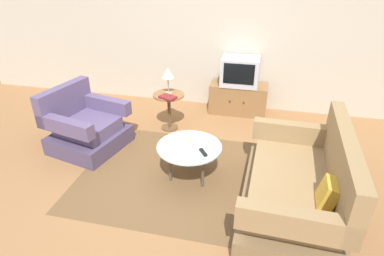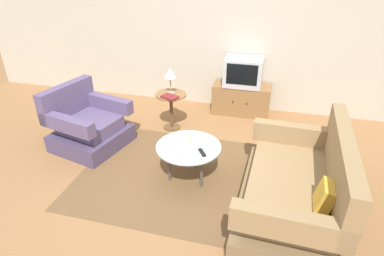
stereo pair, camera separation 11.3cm
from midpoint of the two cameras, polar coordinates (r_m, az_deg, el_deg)
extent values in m
plane|color=olive|center=(4.05, -2.80, -8.66)|extent=(16.00, 16.00, 0.00)
cube|color=#BCB29E|center=(5.61, 3.48, 17.25)|extent=(9.00, 0.12, 2.70)
cube|color=brown|center=(4.05, -1.26, -8.54)|extent=(2.67, 1.96, 0.00)
cube|color=#4B3E5C|center=(4.81, -18.07, -1.92)|extent=(1.04, 1.07, 0.24)
cube|color=#5B4C70|center=(4.71, -18.45, 0.28)|extent=(0.84, 0.77, 0.18)
cube|color=#5B4C70|center=(4.83, -22.13, 4.38)|extent=(0.34, 0.91, 0.43)
cube|color=#5B4C70|center=(4.40, -22.13, 0.31)|extent=(0.87, 0.33, 0.19)
cube|color=#5B4C70|center=(4.87, -15.79, 4.12)|extent=(0.87, 0.33, 0.19)
cube|color=brown|center=(3.66, 15.76, -12.24)|extent=(1.03, 1.71, 0.24)
cube|color=#93754C|center=(3.53, 16.20, -9.65)|extent=(0.88, 1.42, 0.18)
cube|color=#93754C|center=(3.38, 24.04, -5.51)|extent=(0.20, 1.68, 0.54)
cube|color=#93754C|center=(4.06, 16.72, -0.76)|extent=(0.97, 0.18, 0.24)
cube|color=#93754C|center=(2.81, 16.61, -15.74)|extent=(0.97, 0.18, 0.24)
cube|color=gold|center=(3.18, 21.79, -10.63)|extent=(0.18, 0.25, 0.27)
cylinder|color=#B2C6C1|center=(3.81, -1.33, -3.32)|extent=(0.77, 0.77, 0.02)
cylinder|color=#4C4742|center=(4.11, -0.07, -4.30)|extent=(0.04, 0.04, 0.43)
cylinder|color=#4C4742|center=(3.88, -4.70, -6.64)|extent=(0.04, 0.04, 0.43)
cylinder|color=#4C4742|center=(3.78, 1.03, -7.62)|extent=(0.04, 0.04, 0.43)
cylinder|color=olive|center=(4.89, -4.78, 5.80)|extent=(0.46, 0.46, 0.02)
cylinder|color=brown|center=(5.01, -4.65, 2.76)|extent=(0.05, 0.05, 0.55)
cylinder|color=brown|center=(5.12, -4.54, 0.11)|extent=(0.26, 0.26, 0.02)
cube|color=olive|center=(5.58, 7.51, 5.17)|extent=(0.95, 0.42, 0.50)
sphere|color=black|center=(5.38, 6.07, 4.63)|extent=(0.02, 0.02, 0.02)
sphere|color=black|center=(5.36, 8.48, 4.38)|extent=(0.02, 0.02, 0.02)
cube|color=#B7B7BC|center=(5.41, 7.84, 9.84)|extent=(0.61, 0.45, 0.45)
cube|color=black|center=(5.19, 7.59, 9.35)|extent=(0.48, 0.01, 0.33)
cylinder|color=#9E937A|center=(4.90, -4.80, 6.12)|extent=(0.11, 0.11, 0.02)
cylinder|color=#9E937A|center=(4.85, -4.86, 7.49)|extent=(0.02, 0.02, 0.23)
cone|color=beige|center=(4.78, -4.95, 9.63)|extent=(0.18, 0.18, 0.15)
cylinder|color=beige|center=(3.80, -1.37, -1.97)|extent=(0.08, 0.08, 0.15)
cone|color=beige|center=(3.75, -1.39, -0.66)|extent=(0.07, 0.07, 0.05)
cylinder|color=white|center=(3.60, -3.99, -4.52)|extent=(0.09, 0.09, 0.08)
torus|color=white|center=(3.58, -3.09, -4.63)|extent=(0.06, 0.01, 0.06)
cube|color=black|center=(3.67, 1.10, -4.29)|extent=(0.12, 0.15, 0.02)
cube|color=maroon|center=(4.73, -4.94, 5.39)|extent=(0.28, 0.24, 0.03)
camera|label=1|loc=(0.06, -90.81, -0.44)|focal=30.40mm
camera|label=2|loc=(0.06, 89.19, 0.44)|focal=30.40mm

